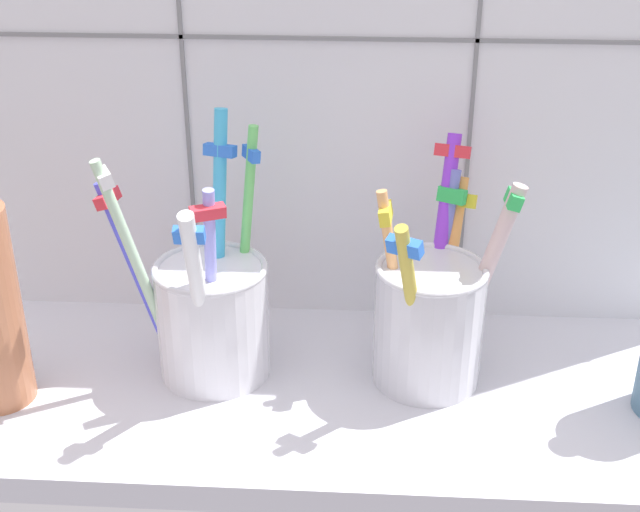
{
  "coord_description": "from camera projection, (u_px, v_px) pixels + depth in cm",
  "views": [
    {
      "loc": [
        3.23,
        -51.78,
        38.65
      ],
      "look_at": [
        0.0,
        1.63,
        11.73
      ],
      "focal_mm": 48.81,
      "sensor_mm": 36.0,
      "label": 1
    }
  ],
  "objects": [
    {
      "name": "counter_slab",
      "position": [
        319.0,
        397.0,
        0.63
      ],
      "size": [
        64.0,
        22.0,
        2.0
      ],
      "primitive_type": "cube",
      "color": "silver",
      "rests_on": "ground"
    },
    {
      "name": "tile_wall_back",
      "position": [
        328.0,
        63.0,
        0.64
      ],
      "size": [
        64.0,
        2.2,
        45.0
      ],
      "color": "white",
      "rests_on": "ground"
    },
    {
      "name": "toothbrush_cup_left",
      "position": [
        211.0,
        311.0,
        0.62
      ],
      "size": [
        11.98,
        11.06,
        19.07
      ],
      "color": "white",
      "rests_on": "counter_slab"
    },
    {
      "name": "toothbrush_cup_right",
      "position": [
        430.0,
        314.0,
        0.62
      ],
      "size": [
        10.06,
        12.63,
        16.79
      ],
      "color": "silver",
      "rests_on": "counter_slab"
    }
  ]
}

